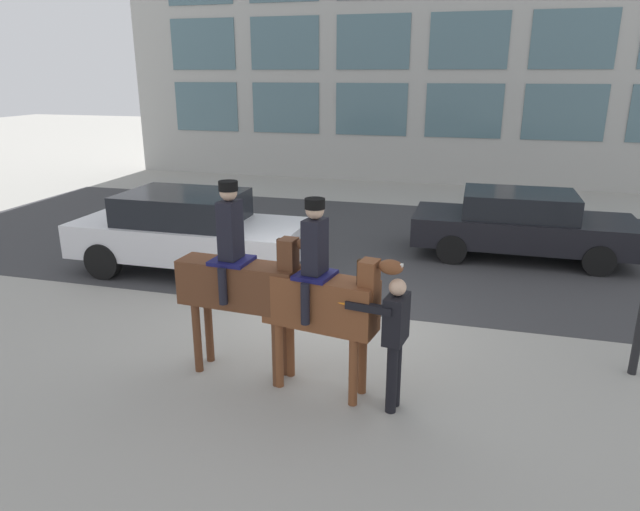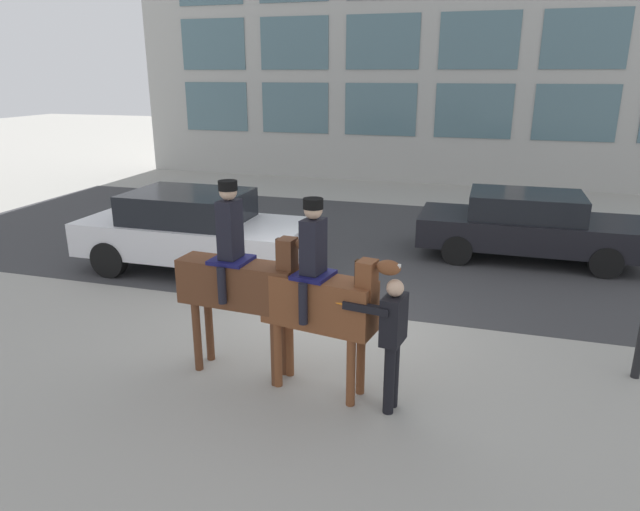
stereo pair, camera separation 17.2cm
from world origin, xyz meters
name	(u,v)px [view 2 (the right image)]	position (x,y,z in m)	size (l,w,h in m)	color
ground_plane	(324,323)	(0.00, 0.00, 0.00)	(80.00, 80.00, 0.00)	#9E9B93
road_surface	(380,243)	(0.00, 4.75, 0.00)	(22.27, 8.50, 0.01)	#38383A
mounted_horse_lead	(240,279)	(-0.60, -1.82, 1.35)	(1.99, 0.65, 2.61)	#59331E
mounted_horse_companion	(321,297)	(0.53, -1.96, 1.27)	(1.81, 0.67, 2.48)	brown
pedestrian_bystander	(392,335)	(1.44, -2.15, 0.98)	(0.87, 0.44, 1.66)	black
street_car_near_lane	(193,230)	(-3.29, 1.82, 0.84)	(4.60, 2.06, 1.61)	silver
street_car_far_lane	(528,225)	(3.25, 4.50, 0.75)	(4.61, 1.90, 1.45)	black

